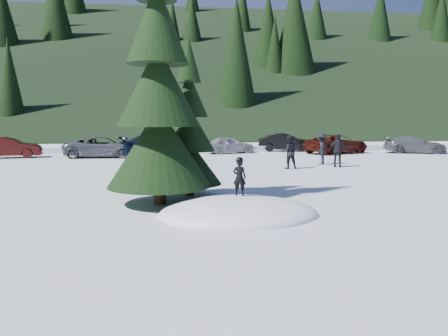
{
  "coord_description": "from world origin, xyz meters",
  "views": [
    {
      "loc": [
        -1.87,
        -11.75,
        2.68
      ],
      "look_at": [
        -0.18,
        1.84,
        1.1
      ],
      "focal_mm": 35.0,
      "sensor_mm": 36.0,
      "label": 1
    }
  ],
  "objects": [
    {
      "name": "snow_mound",
      "position": [
        0.0,
        0.0,
        0.0
      ],
      "size": [
        4.48,
        3.52,
        0.96
      ],
      "primitive_type": "ellipsoid",
      "color": "white",
      "rests_on": "ground"
    },
    {
      "name": "forest_hillside",
      "position": [
        0.0,
        54.0,
        12.5
      ],
      "size": [
        200.0,
        60.0,
        25.0
      ],
      "primitive_type": null,
      "color": "black",
      "rests_on": "ground"
    },
    {
      "name": "adult_1",
      "position": [
        7.23,
        10.98,
        0.91
      ],
      "size": [
        1.15,
        0.88,
        1.81
      ],
      "primitive_type": "imported",
      "rotation": [
        0.0,
        0.0,
        2.67
      ],
      "color": "black",
      "rests_on": "ground"
    },
    {
      "name": "car_4",
      "position": [
        2.58,
        20.89,
        0.65
      ],
      "size": [
        4.07,
        2.56,
        1.29
      ],
      "primitive_type": "imported",
      "rotation": [
        0.0,
        0.0,
        1.86
      ],
      "color": "gray",
      "rests_on": "ground"
    },
    {
      "name": "car_5",
      "position": [
        7.34,
        22.35,
        0.72
      ],
      "size": [
        4.56,
        2.24,
        1.44
      ],
      "primitive_type": "imported",
      "rotation": [
        0.0,
        0.0,
        1.4
      ],
      "color": "black",
      "rests_on": "ground"
    },
    {
      "name": "adult_0",
      "position": [
        4.37,
        10.58,
        0.88
      ],
      "size": [
        0.87,
        0.68,
        1.76
      ],
      "primitive_type": "imported",
      "rotation": [
        0.0,
        0.0,
        3.13
      ],
      "color": "black",
      "rests_on": "ground"
    },
    {
      "name": "spruce_tall",
      "position": [
        -2.2,
        1.8,
        3.32
      ],
      "size": [
        3.2,
        3.2,
        8.6
      ],
      "color": "black",
      "rests_on": "ground"
    },
    {
      "name": "car_2",
      "position": [
        -6.41,
        18.62,
        0.7
      ],
      "size": [
        5.12,
        2.46,
        1.41
      ],
      "primitive_type": "imported",
      "rotation": [
        0.0,
        0.0,
        1.55
      ],
      "color": "#52545A",
      "rests_on": "ground"
    },
    {
      "name": "car_1",
      "position": [
        -12.59,
        18.94,
        0.69
      ],
      "size": [
        4.42,
        2.27,
        1.39
      ],
      "primitive_type": "imported",
      "rotation": [
        0.0,
        0.0,
        1.77
      ],
      "color": "#360B09",
      "rests_on": "ground"
    },
    {
      "name": "child_skier",
      "position": [
        0.08,
        0.35,
        0.99
      ],
      "size": [
        0.43,
        0.35,
        1.03
      ],
      "primitive_type": "imported",
      "rotation": [
        0.0,
        0.0,
        2.82
      ],
      "color": "black",
      "rests_on": "snow_mound"
    },
    {
      "name": "spruce_short",
      "position": [
        -1.2,
        3.2,
        2.1
      ],
      "size": [
        2.2,
        2.2,
        5.37
      ],
      "color": "black",
      "rests_on": "ground"
    },
    {
      "name": "car_6",
      "position": [
        10.61,
        19.77,
        0.7
      ],
      "size": [
        5.58,
        4.14,
        1.41
      ],
      "primitive_type": "imported",
      "rotation": [
        0.0,
        0.0,
        1.97
      ],
      "color": "#40110B",
      "rests_on": "ground"
    },
    {
      "name": "car_3",
      "position": [
        -2.79,
        18.76,
        0.74
      ],
      "size": [
        5.46,
        3.58,
        1.47
      ],
      "primitive_type": "imported",
      "rotation": [
        0.0,
        0.0,
        1.9
      ],
      "color": "black",
      "rests_on": "ground"
    },
    {
      "name": "car_7",
      "position": [
        16.64,
        19.38,
        0.65
      ],
      "size": [
        4.85,
        3.18,
        1.31
      ],
      "primitive_type": "imported",
      "rotation": [
        0.0,
        0.0,
        1.24
      ],
      "color": "#53575C",
      "rests_on": "ground"
    },
    {
      "name": "ground",
      "position": [
        0.0,
        0.0,
        0.0
      ],
      "size": [
        200.0,
        200.0,
        0.0
      ],
      "primitive_type": "plane",
      "color": "white",
      "rests_on": "ground"
    },
    {
      "name": "adult_2",
      "position": [
        6.81,
        12.45,
        0.91
      ],
      "size": [
        1.21,
        1.35,
        1.82
      ],
      "primitive_type": "imported",
      "rotation": [
        0.0,
        0.0,
        4.13
      ],
      "color": "black",
      "rests_on": "ground"
    }
  ]
}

